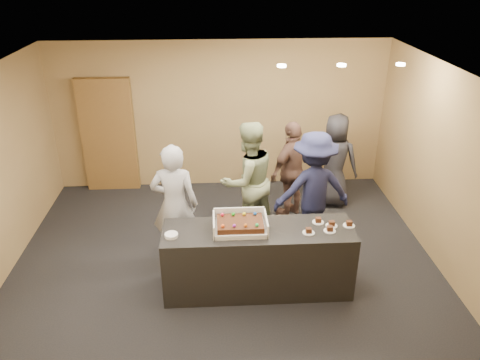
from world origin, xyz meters
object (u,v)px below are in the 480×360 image
at_px(sheet_cake, 240,223).
at_px(plate_stack, 171,235).
at_px(person_sage_man, 248,181).
at_px(person_brown_extra, 292,170).
at_px(cake_box, 240,226).
at_px(person_navy_man, 313,190).
at_px(storage_cabinet, 109,136).
at_px(person_dark_suit, 334,160).
at_px(serving_counter, 258,259).
at_px(person_server_grey, 175,205).

bearing_deg(sheet_cake, plate_stack, -173.18).
relative_size(person_sage_man, person_brown_extra, 1.12).
xyz_separation_m(cake_box, person_navy_man, (1.14, 1.05, -0.06)).
bearing_deg(storage_cabinet, plate_stack, -67.10).
bearing_deg(person_dark_suit, sheet_cake, 81.20).
bearing_deg(person_brown_extra, plate_stack, 8.09).
distance_m(storage_cabinet, cake_box, 3.79).
distance_m(serving_counter, cake_box, 0.55).
xyz_separation_m(cake_box, sheet_cake, (-0.00, -0.02, 0.05)).
height_order(sheet_cake, person_sage_man, person_sage_man).
distance_m(serving_counter, person_server_grey, 1.37).
bearing_deg(person_dark_suit, person_server_grey, 59.73).
bearing_deg(cake_box, sheet_cake, -90.90).
relative_size(cake_box, person_server_grey, 0.37).
xyz_separation_m(sheet_cake, person_navy_man, (1.14, 1.08, -0.11)).
bearing_deg(person_server_grey, person_sage_man, -143.73).
bearing_deg(person_server_grey, cake_box, 146.39).
bearing_deg(person_dark_suit, person_brown_extra, 53.06).
distance_m(serving_counter, person_navy_man, 1.48).
bearing_deg(plate_stack, person_dark_suit, 42.51).
bearing_deg(person_dark_suit, storage_cabinet, 16.84).
relative_size(serving_counter, person_server_grey, 1.35).
xyz_separation_m(person_navy_man, person_dark_suit, (0.61, 1.20, -0.07)).
bearing_deg(sheet_cake, person_dark_suit, 52.44).
xyz_separation_m(person_sage_man, person_dark_suit, (1.55, 0.93, -0.11)).
distance_m(serving_counter, person_sage_man, 1.43).
relative_size(plate_stack, person_sage_man, 0.09).
relative_size(storage_cabinet, sheet_cake, 3.68).
distance_m(person_sage_man, person_brown_extra, 0.97).
height_order(person_navy_man, person_dark_suit, person_navy_man).
xyz_separation_m(storage_cabinet, person_navy_man, (3.33, -2.03, -0.16)).
distance_m(sheet_cake, person_server_grey, 1.12).
bearing_deg(storage_cabinet, person_sage_man, -36.33).
relative_size(storage_cabinet, person_sage_man, 1.13).
relative_size(storage_cabinet, cake_box, 3.13).
height_order(sheet_cake, person_navy_man, person_navy_man).
relative_size(serving_counter, plate_stack, 14.67).
relative_size(sheet_cake, person_dark_suit, 0.35).
xyz_separation_m(person_navy_man, person_brown_extra, (-0.17, 0.84, -0.06)).
relative_size(plate_stack, person_dark_suit, 0.10).
height_order(plate_stack, person_navy_man, person_navy_man).
distance_m(serving_counter, person_dark_suit, 2.76).
relative_size(cake_box, person_brown_extra, 0.40).
distance_m(person_sage_man, person_navy_man, 0.98).
bearing_deg(person_server_grey, person_brown_extra, -141.35).
relative_size(serving_counter, person_sage_man, 1.30).
relative_size(sheet_cake, person_server_grey, 0.32).
bearing_deg(cake_box, serving_counter, -6.15).
xyz_separation_m(plate_stack, person_sage_man, (1.04, 1.45, 0.00)).
bearing_deg(sheet_cake, cake_box, 89.10).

